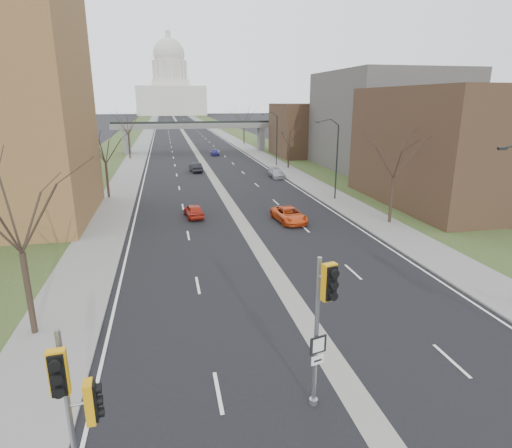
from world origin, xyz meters
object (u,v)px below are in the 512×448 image
object	(u,v)px
signal_pole_left	(74,399)
car_right_mid	(276,173)
car_left_near	(194,211)
car_right_far	(215,152)
car_left_far	(196,167)
car_right_near	(289,215)
signal_pole_median	(323,309)

from	to	relation	value
signal_pole_left	car_right_mid	world-z (taller)	signal_pole_left
car_left_near	car_right_far	size ratio (longest dim) A/B	1.03
signal_pole_left	car_left_far	bearing A→B (deg)	78.06
car_right_mid	car_right_far	world-z (taller)	car_right_mid
car_right_near	car_right_mid	size ratio (longest dim) A/B	1.10
car_left_near	car_right_near	bearing A→B (deg)	151.49
signal_pole_median	car_right_far	world-z (taller)	signal_pole_median
signal_pole_median	car_left_far	world-z (taller)	signal_pole_median
signal_pole_left	car_left_far	xyz separation A→B (m)	(7.03, 56.49, -2.83)
signal_pole_left	car_left_near	xyz separation A→B (m)	(4.90, 29.76, -2.89)
car_right_far	signal_pole_median	bearing A→B (deg)	-93.08
signal_pole_median	car_right_far	size ratio (longest dim) A/B	1.57
signal_pole_left	car_left_far	world-z (taller)	signal_pole_left
signal_pole_left	car_right_mid	distance (m)	52.29
car_right_mid	car_right_far	bearing A→B (deg)	101.34
car_left_far	car_right_far	size ratio (longest dim) A/B	1.17
signal_pole_left	signal_pole_median	size ratio (longest dim) A/B	0.94
car_left_far	car_right_near	world-z (taller)	car_left_far
signal_pole_median	car_right_mid	size ratio (longest dim) A/B	1.30
car_left_near	car_left_far	xyz separation A→B (m)	(2.13, 26.72, 0.06)
car_right_far	car_right_mid	bearing A→B (deg)	-77.64
car_left_near	car_right_far	xyz separation A→B (m)	(7.41, 46.65, -0.02)
car_left_far	car_right_far	xyz separation A→B (m)	(5.28, 19.93, -0.08)
signal_pole_left	car_right_near	distance (m)	29.65
car_left_far	signal_pole_median	bearing A→B (deg)	84.51
signal_pole_left	car_left_far	distance (m)	56.99
signal_pole_median	car_right_near	distance (m)	24.88
signal_pole_left	car_left_near	world-z (taller)	signal_pole_left
car_left_far	car_right_mid	size ratio (longest dim) A/B	0.97
car_right_near	signal_pole_median	bearing A→B (deg)	-109.31
signal_pole_left	car_right_far	xyz separation A→B (m)	(12.31, 76.41, -2.91)
signal_pole_left	signal_pole_median	bearing A→B (deg)	12.95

